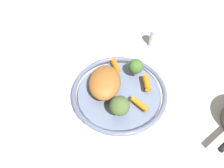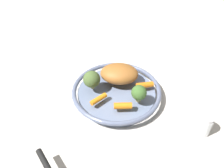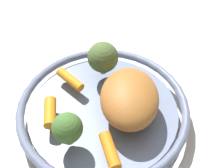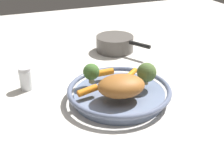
% 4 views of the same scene
% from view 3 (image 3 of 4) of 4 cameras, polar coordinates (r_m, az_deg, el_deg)
% --- Properties ---
extents(ground_plane, '(2.32, 2.32, 0.00)m').
position_cam_3_polar(ground_plane, '(0.64, -1.47, -6.15)').
color(ground_plane, beige).
extents(serving_bowl, '(0.32, 0.32, 0.04)m').
position_cam_3_polar(serving_bowl, '(0.62, -1.51, -4.90)').
color(serving_bowl, slate).
rests_on(serving_bowl, ground_plane).
extents(roast_chicken_piece, '(0.12, 0.15, 0.06)m').
position_cam_3_polar(roast_chicken_piece, '(0.58, 3.04, -2.42)').
color(roast_chicken_piece, '#A1622A').
rests_on(roast_chicken_piece, serving_bowl).
extents(baby_carrot_near_rim, '(0.02, 0.06, 0.02)m').
position_cam_3_polar(baby_carrot_near_rim, '(0.59, -10.64, -4.84)').
color(baby_carrot_near_rim, orange).
rests_on(baby_carrot_near_rim, serving_bowl).
extents(baby_carrot_left, '(0.05, 0.06, 0.02)m').
position_cam_3_polar(baby_carrot_left, '(0.64, -7.24, 0.80)').
color(baby_carrot_left, orange).
rests_on(baby_carrot_left, serving_bowl).
extents(baby_carrot_right, '(0.03, 0.07, 0.03)m').
position_cam_3_polar(baby_carrot_right, '(0.54, -0.89, -11.41)').
color(baby_carrot_right, orange).
rests_on(baby_carrot_right, serving_bowl).
extents(broccoli_floret_edge, '(0.06, 0.06, 0.07)m').
position_cam_3_polar(broccoli_floret_edge, '(0.63, -1.58, 4.61)').
color(broccoli_floret_edge, tan).
rests_on(broccoli_floret_edge, serving_bowl).
extents(broccoli_floret_mid, '(0.05, 0.05, 0.06)m').
position_cam_3_polar(broccoli_floret_mid, '(0.54, -7.72, -7.59)').
color(broccoli_floret_mid, tan).
rests_on(broccoli_floret_mid, serving_bowl).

